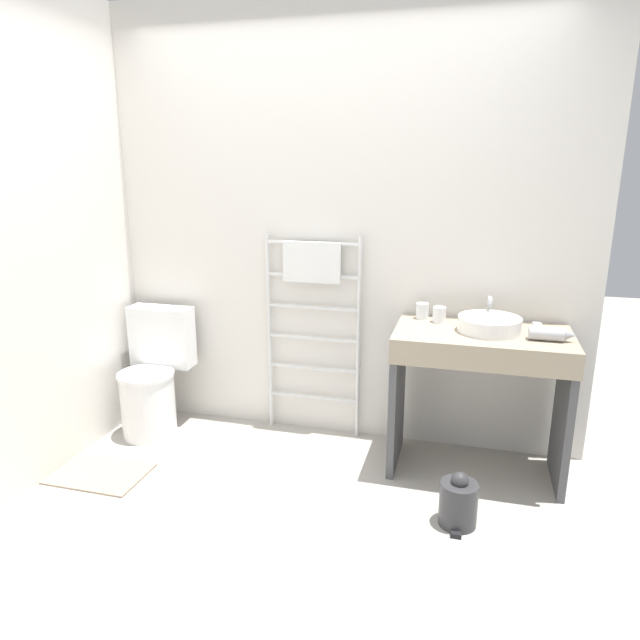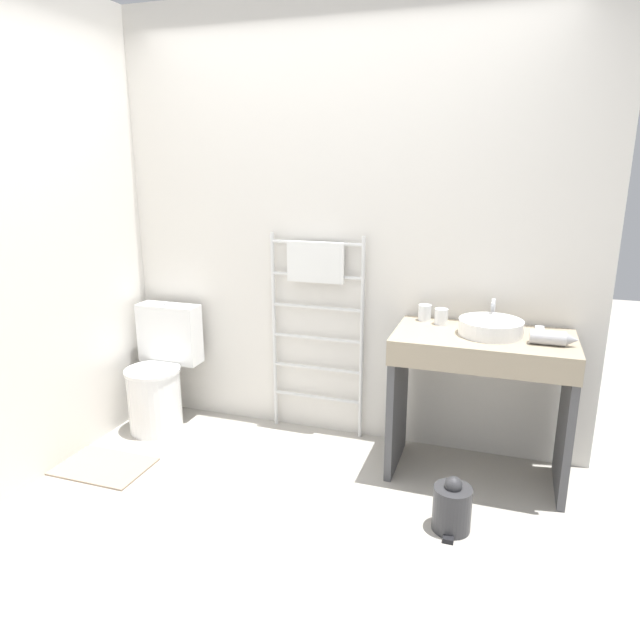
# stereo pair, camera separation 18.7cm
# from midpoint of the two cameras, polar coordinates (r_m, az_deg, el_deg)

# --- Properties ---
(ground_plane) EXTENTS (12.00, 12.00, 0.00)m
(ground_plane) POSITION_cam_midpoint_polar(r_m,az_deg,el_deg) (2.80, -4.57, -22.23)
(ground_plane) COLOR #A8A399
(wall_back) EXTENTS (3.05, 0.12, 2.64)m
(wall_back) POSITION_cam_midpoint_polar(r_m,az_deg,el_deg) (3.52, 3.71, 9.13)
(wall_back) COLOR silver
(wall_back) RESTS_ON ground_plane
(wall_side) EXTENTS (0.12, 1.93, 2.64)m
(wall_side) POSITION_cam_midpoint_polar(r_m,az_deg,el_deg) (3.59, -23.03, 8.07)
(wall_side) COLOR silver
(wall_side) RESTS_ON ground_plane
(toilet) EXTENTS (0.42, 0.48, 0.81)m
(toilet) POSITION_cam_midpoint_polar(r_m,az_deg,el_deg) (3.90, -14.40, -5.52)
(toilet) COLOR white
(toilet) RESTS_ON ground_plane
(towel_radiator) EXTENTS (0.61, 0.06, 1.29)m
(towel_radiator) POSITION_cam_midpoint_polar(r_m,az_deg,el_deg) (3.52, 1.13, 2.48)
(towel_radiator) COLOR silver
(towel_radiator) RESTS_ON ground_plane
(vanity_counter) EXTENTS (0.94, 0.53, 0.83)m
(vanity_counter) POSITION_cam_midpoint_polar(r_m,az_deg,el_deg) (3.23, 17.35, -6.04)
(vanity_counter) COLOR gray
(vanity_counter) RESTS_ON ground_plane
(sink_basin) EXTENTS (0.33, 0.33, 0.08)m
(sink_basin) POSITION_cam_midpoint_polar(r_m,az_deg,el_deg) (3.16, 18.34, -0.67)
(sink_basin) COLOR white
(sink_basin) RESTS_ON vanity_counter
(faucet) EXTENTS (0.02, 0.10, 0.15)m
(faucet) POSITION_cam_midpoint_polar(r_m,az_deg,el_deg) (3.32, 18.47, 1.03)
(faucet) COLOR silver
(faucet) RESTS_ON vanity_counter
(cup_near_wall) EXTENTS (0.07, 0.07, 0.09)m
(cup_near_wall) POSITION_cam_midpoint_polar(r_m,az_deg,el_deg) (3.35, 12.02, 0.72)
(cup_near_wall) COLOR white
(cup_near_wall) RESTS_ON vanity_counter
(cup_near_edge) EXTENTS (0.07, 0.07, 0.09)m
(cup_near_edge) POSITION_cam_midpoint_polar(r_m,az_deg,el_deg) (3.29, 13.64, 0.33)
(cup_near_edge) COLOR white
(cup_near_edge) RESTS_ON vanity_counter
(hair_dryer) EXTENTS (0.23, 0.16, 0.07)m
(hair_dryer) POSITION_cam_midpoint_polar(r_m,az_deg,el_deg) (3.10, 23.69, -1.61)
(hair_dryer) COLOR #B7B7BC
(hair_dryer) RESTS_ON vanity_counter
(trash_bin) EXTENTS (0.18, 0.22, 0.28)m
(trash_bin) POSITION_cam_midpoint_polar(r_m,az_deg,el_deg) (2.96, 14.93, -17.65)
(trash_bin) COLOR #333335
(trash_bin) RESTS_ON ground_plane
(bath_mat) EXTENTS (0.56, 0.36, 0.01)m
(bath_mat) POSITION_cam_midpoint_polar(r_m,az_deg,el_deg) (3.62, -19.66, -13.60)
(bath_mat) COLOR gray
(bath_mat) RESTS_ON ground_plane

